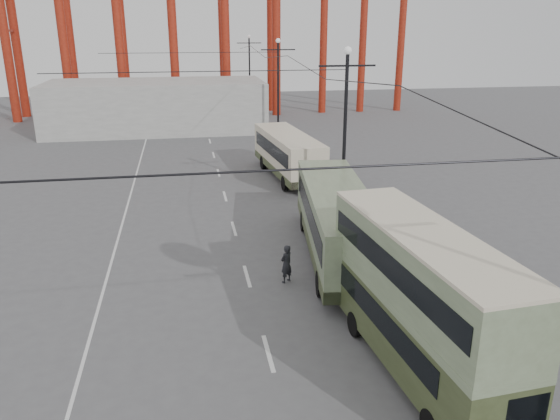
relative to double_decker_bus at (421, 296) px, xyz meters
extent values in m
cube|color=silver|center=(-4.37, 16.79, -2.65)|extent=(0.15, 82.00, 0.01)
cube|color=silver|center=(2.03, 17.79, -2.65)|extent=(0.12, 120.00, 0.01)
cube|color=silver|center=(-10.37, 17.79, -2.65)|extent=(0.12, 120.00, 0.01)
cylinder|color=black|center=(2.23, 15.79, 1.85)|extent=(0.20, 0.20, 9.00)
cylinder|color=black|center=(2.23, 15.79, -2.40)|extent=(0.44, 0.44, 0.50)
cube|color=black|center=(2.23, 15.79, 5.65)|extent=(3.20, 0.10, 0.10)
sphere|color=white|center=(2.23, 15.79, 6.45)|extent=(0.44, 0.44, 0.44)
cylinder|color=black|center=(2.23, 37.79, 1.85)|extent=(0.20, 0.20, 9.00)
cylinder|color=black|center=(2.23, 37.79, -2.40)|extent=(0.44, 0.44, 0.50)
cube|color=black|center=(2.23, 37.79, 5.65)|extent=(3.20, 0.10, 0.10)
sphere|color=white|center=(2.23, 37.79, 6.45)|extent=(0.44, 0.44, 0.44)
cylinder|color=black|center=(2.23, 59.79, 1.85)|extent=(0.20, 0.20, 9.00)
cylinder|color=black|center=(2.23, 59.79, -2.40)|extent=(0.44, 0.44, 0.50)
cube|color=black|center=(2.23, 59.79, 5.65)|extent=(3.20, 0.10, 0.10)
sphere|color=white|center=(2.23, 59.79, 6.45)|extent=(0.44, 0.44, 0.44)
cylinder|color=maroon|center=(-25.37, 52.79, 6.35)|extent=(1.00, 1.00, 18.00)
cylinder|color=maroon|center=(-25.37, 56.79, 6.35)|extent=(1.00, 1.00, 18.00)
cylinder|color=maroon|center=(15.63, 53.79, 8.35)|extent=(0.90, 0.90, 22.00)
cylinder|color=maroon|center=(20.63, 53.79, 4.35)|extent=(0.90, 0.90, 14.00)
cube|color=#969591|center=(-9.37, 44.79, -0.15)|extent=(22.00, 10.00, 5.00)
cube|color=#323C20|center=(0.00, 0.00, -1.20)|extent=(2.91, 8.97, 1.94)
cube|color=black|center=(0.00, 0.00, -0.80)|extent=(2.81, 7.21, 0.79)
cube|color=#687757|center=(0.00, 0.00, -0.10)|extent=(2.93, 8.97, 0.26)
cube|color=#687757|center=(0.00, 0.00, 1.01)|extent=(2.91, 8.97, 1.94)
cube|color=black|center=(0.00, 0.00, 1.09)|extent=(2.91, 8.44, 0.75)
cube|color=beige|center=(0.00, 0.00, 2.03)|extent=(2.93, 8.97, 0.11)
cylinder|color=black|center=(-1.19, 2.38, -2.21)|extent=(0.32, 0.90, 0.88)
cylinder|color=black|center=(0.79, 2.54, -2.21)|extent=(0.32, 0.90, 0.88)
cylinder|color=black|center=(1.22, -2.73, -2.21)|extent=(0.32, 0.90, 0.88)
cube|color=#687757|center=(0.02, 9.23, -0.80)|extent=(4.10, 11.89, 2.54)
cube|color=black|center=(0.02, 9.23, -0.38)|extent=(3.98, 10.63, 1.01)
cube|color=#323C20|center=(0.02, 9.23, -1.81)|extent=(4.13, 11.89, 0.53)
cube|color=#687757|center=(0.02, 9.23, 0.56)|extent=(4.12, 11.89, 0.17)
cylinder|color=black|center=(-0.75, 12.64, -2.12)|extent=(0.43, 1.09, 1.06)
cylinder|color=black|center=(1.62, 12.34, -2.12)|extent=(0.43, 1.09, 1.06)
cylinder|color=black|center=(-1.63, 5.70, -2.12)|extent=(0.43, 1.09, 1.06)
cylinder|color=black|center=(0.74, 5.40, -2.12)|extent=(0.43, 1.09, 1.06)
cube|color=beige|center=(0.49, 23.68, -0.89)|extent=(3.45, 10.29, 2.42)
cube|color=black|center=(0.49, 23.68, -0.48)|extent=(3.37, 9.08, 0.96)
cube|color=#323C20|center=(0.49, 23.68, -1.85)|extent=(3.48, 10.29, 0.50)
cube|color=beige|center=(0.49, 23.68, 0.41)|extent=(3.47, 10.29, 0.16)
cylinder|color=black|center=(-0.89, 26.19, -2.15)|extent=(0.37, 1.03, 1.01)
cylinder|color=black|center=(1.38, 26.40, -2.15)|extent=(0.37, 1.03, 1.01)
cylinder|color=black|center=(-0.37, 20.56, -2.15)|extent=(0.37, 1.03, 1.01)
cylinder|color=black|center=(1.90, 20.77, -2.15)|extent=(0.37, 1.03, 1.01)
imported|color=black|center=(-2.79, 6.96, -1.82)|extent=(0.73, 0.68, 1.67)
camera|label=1|loc=(-6.72, -13.72, 7.67)|focal=35.00mm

